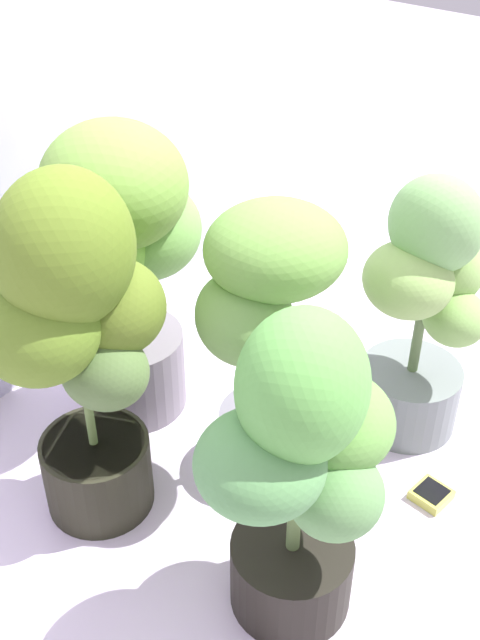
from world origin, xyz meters
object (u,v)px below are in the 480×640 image
at_px(potted_plant_front_left, 302,461).
at_px(potted_plant_back_left, 77,332).
at_px(potted_plant_center, 266,327).
at_px(potted_plant_back_center, 118,247).
at_px(potted_plant_front_right, 424,310).
at_px(hygrometer_box, 431,494).

xyz_separation_m(potted_plant_front_left, potted_plant_back_left, (-0.05, 0.50, 0.09)).
relative_size(potted_plant_center, potted_plant_back_left, 0.84).
xyz_separation_m(potted_plant_back_center, potted_plant_center, (0.01, -0.41, -0.06)).
bearing_deg(potted_plant_center, potted_plant_back_left, 142.78).
distance_m(potted_plant_front_left, potted_plant_front_right, 0.62).
bearing_deg(potted_plant_back_left, potted_plant_back_center, 30.27).
distance_m(potted_plant_front_left, hygrometer_box, 0.58).
xyz_separation_m(potted_plant_back_left, hygrometer_box, (0.46, -0.61, -0.48)).
distance_m(potted_plant_front_right, potted_plant_back_left, 0.81).
xyz_separation_m(potted_plant_front_left, hygrometer_box, (0.41, -0.11, -0.39)).
distance_m(potted_plant_front_right, hygrometer_box, 0.43).
height_order(potted_plant_back_left, hygrometer_box, potted_plant_back_left).
height_order(potted_plant_front_left, hygrometer_box, potted_plant_front_left).
height_order(potted_plant_back_center, hygrometer_box, potted_plant_back_center).
xyz_separation_m(potted_plant_front_right, potted_plant_back_left, (-0.66, 0.45, 0.13)).
bearing_deg(potted_plant_front_left, potted_plant_center, 44.70).
bearing_deg(potted_plant_front_right, potted_plant_back_left, 145.74).
bearing_deg(potted_plant_center, potted_plant_front_left, -135.30).
height_order(potted_plant_front_left, potted_plant_back_left, potted_plant_back_left).
bearing_deg(potted_plant_back_center, potted_plant_front_left, -110.57).
height_order(potted_plant_back_center, potted_plant_center, potted_plant_back_center).
height_order(potted_plant_back_center, potted_plant_back_left, potted_plant_back_left).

